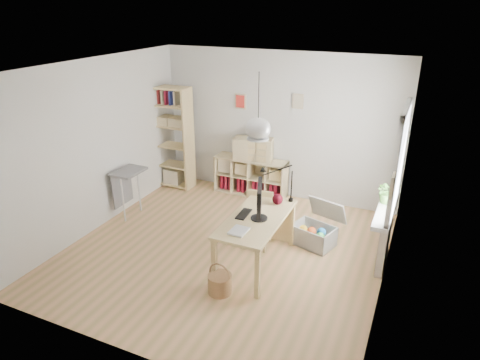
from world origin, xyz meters
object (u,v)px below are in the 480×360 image
at_px(storage_chest, 316,231).
at_px(tall_bookshelf, 171,134).
at_px(cube_shelf, 251,179).
at_px(monitor, 259,200).
at_px(chair, 257,216).
at_px(desk, 257,223).
at_px(drawer_chest, 253,149).

bearing_deg(storage_chest, tall_bookshelf, 179.12).
bearing_deg(storage_chest, cube_shelf, 158.35).
bearing_deg(monitor, storage_chest, 38.24).
bearing_deg(chair, storage_chest, 17.70).
height_order(desk, storage_chest, desk).
bearing_deg(storage_chest, chair, -138.62).
bearing_deg(monitor, chair, 93.77).
relative_size(chair, drawer_chest, 1.16).
bearing_deg(storage_chest, desk, -107.66).
distance_m(storage_chest, drawer_chest, 2.16).
bearing_deg(cube_shelf, drawer_chest, -31.93).
distance_m(chair, storage_chest, 0.94).
bearing_deg(drawer_chest, desk, -77.17).
xyz_separation_m(tall_bookshelf, chair, (2.39, -1.42, -0.61)).
bearing_deg(storage_chest, monitor, -104.75).
xyz_separation_m(desk, monitor, (0.05, -0.03, 0.38)).
xyz_separation_m(tall_bookshelf, drawer_chest, (1.63, 0.24, -0.16)).
height_order(desk, chair, chair).
bearing_deg(monitor, cube_shelf, 95.44).
relative_size(desk, storage_chest, 1.78).
height_order(storage_chest, drawer_chest, drawer_chest).
distance_m(desk, cube_shelf, 2.48).
bearing_deg(drawer_chest, storage_chest, -49.80).
distance_m(tall_bookshelf, storage_chest, 3.49).
xyz_separation_m(cube_shelf, chair, (0.82, -1.70, 0.18)).
relative_size(desk, drawer_chest, 2.08).
bearing_deg(desk, chair, 110.46).
bearing_deg(monitor, desk, 127.99).
bearing_deg(tall_bookshelf, storage_chest, -18.01).
bearing_deg(chair, monitor, -72.89).
bearing_deg(cube_shelf, desk, -65.39).
relative_size(cube_shelf, monitor, 2.50).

